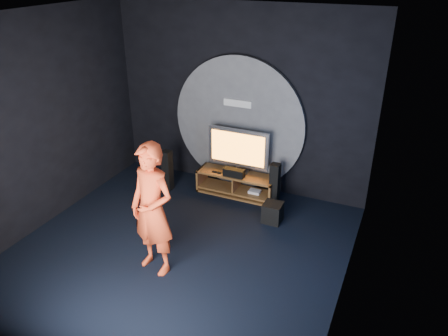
{
  "coord_description": "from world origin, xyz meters",
  "views": [
    {
      "loc": [
        2.93,
        -4.81,
        4.18
      ],
      "look_at": [
        0.32,
        1.05,
        1.05
      ],
      "focal_mm": 35.0,
      "sensor_mm": 36.0,
      "label": 1
    }
  ],
  "objects_px": {
    "tower_speaker_left": "(168,170)",
    "subwoofer": "(273,212)",
    "tv": "(238,149)",
    "tower_speaker_right": "(275,185)",
    "player": "(152,210)",
    "media_console": "(237,185)"
  },
  "relations": [
    {
      "from": "tv",
      "to": "subwoofer",
      "type": "distance_m",
      "value": 1.39
    },
    {
      "from": "tower_speaker_left",
      "to": "player",
      "type": "relative_size",
      "value": 0.41
    },
    {
      "from": "tower_speaker_right",
      "to": "player",
      "type": "distance_m",
      "value": 2.72
    },
    {
      "from": "media_console",
      "to": "subwoofer",
      "type": "xyz_separation_m",
      "value": [
        0.94,
        -0.62,
        -0.02
      ]
    },
    {
      "from": "media_console",
      "to": "tv",
      "type": "xyz_separation_m",
      "value": [
        -0.01,
        0.07,
        0.73
      ]
    },
    {
      "from": "tower_speaker_left",
      "to": "subwoofer",
      "type": "distance_m",
      "value": 2.28
    },
    {
      "from": "media_console",
      "to": "subwoofer",
      "type": "relative_size",
      "value": 4.33
    },
    {
      "from": "tower_speaker_right",
      "to": "tv",
      "type": "bearing_deg",
      "value": 171.06
    },
    {
      "from": "tower_speaker_left",
      "to": "tv",
      "type": "bearing_deg",
      "value": 17.69
    },
    {
      "from": "media_console",
      "to": "player",
      "type": "xyz_separation_m",
      "value": [
        -0.23,
        -2.52,
        0.8
      ]
    },
    {
      "from": "tv",
      "to": "tower_speaker_right",
      "type": "xyz_separation_m",
      "value": [
        0.78,
        -0.12,
        -0.52
      ]
    },
    {
      "from": "tower_speaker_left",
      "to": "subwoofer",
      "type": "bearing_deg",
      "value": -6.93
    },
    {
      "from": "tv",
      "to": "media_console",
      "type": "bearing_deg",
      "value": -84.35
    },
    {
      "from": "player",
      "to": "tv",
      "type": "bearing_deg",
      "value": 96.5
    },
    {
      "from": "tv",
      "to": "subwoofer",
      "type": "xyz_separation_m",
      "value": [
        0.94,
        -0.69,
        -0.75
      ]
    },
    {
      "from": "tower_speaker_left",
      "to": "tower_speaker_right",
      "type": "distance_m",
      "value": 2.11
    },
    {
      "from": "tv",
      "to": "tower_speaker_right",
      "type": "distance_m",
      "value": 0.94
    },
    {
      "from": "tower_speaker_left",
      "to": "player",
      "type": "distance_m",
      "value": 2.49
    },
    {
      "from": "subwoofer",
      "to": "player",
      "type": "relative_size",
      "value": 0.18
    },
    {
      "from": "tower_speaker_right",
      "to": "player",
      "type": "relative_size",
      "value": 0.41
    },
    {
      "from": "media_console",
      "to": "tower_speaker_right",
      "type": "height_order",
      "value": "tower_speaker_right"
    },
    {
      "from": "player",
      "to": "media_console",
      "type": "bearing_deg",
      "value": 96.21
    }
  ]
}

